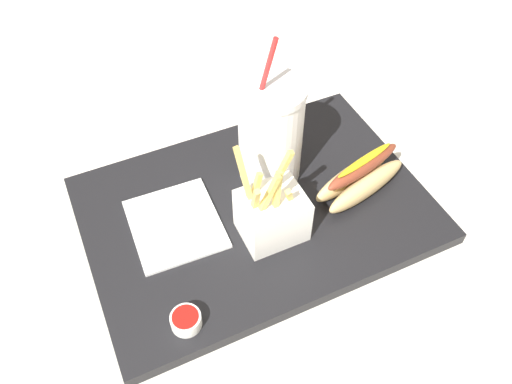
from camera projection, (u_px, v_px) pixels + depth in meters
The scene contains 8 objects.
ground_plane at pixel (256, 218), 0.77m from camera, with size 2.40×2.40×0.02m, color silver.
food_tray at pixel (256, 210), 0.75m from camera, with size 0.49×0.34×0.02m, color black.
soda_cup at pixel (271, 133), 0.73m from camera, with size 0.10×0.10×0.24m.
fries_basket at pixel (272, 214), 0.69m from camera, with size 0.09×0.08×0.14m.
hot_dog_1 at pixel (361, 177), 0.75m from camera, with size 0.16×0.09×0.07m.
ketchup_cup_1 at pixel (249, 132), 0.83m from camera, with size 0.03×0.03×0.02m.
ketchup_cup_2 at pixel (186, 320), 0.62m from camera, with size 0.04×0.04×0.02m.
napkin_stack at pixel (175, 224), 0.72m from camera, with size 0.12×0.13×0.00m, color white.
Camera 1 is at (0.20, 0.43, 0.60)m, focal length 35.92 mm.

